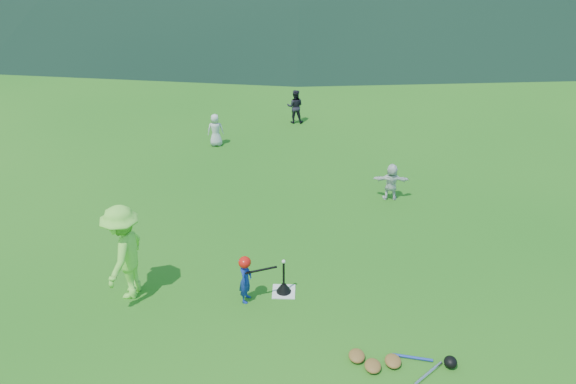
{
  "coord_description": "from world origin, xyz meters",
  "views": [
    {
      "loc": [
        0.38,
        -8.81,
        7.06
      ],
      "look_at": [
        0.0,
        2.5,
        0.9
      ],
      "focal_mm": 35.0,
      "sensor_mm": 36.0,
      "label": 1
    }
  ],
  "objects_px": {
    "fielder_b": "(295,106)",
    "batting_tee": "(284,287)",
    "home_plate": "(284,292)",
    "adult_coach": "(124,252)",
    "equipment_pile": "(393,362)",
    "batter_child": "(245,280)",
    "fielder_d": "(391,182)",
    "fielder_a": "(216,130)"
  },
  "relations": [
    {
      "from": "batter_child",
      "to": "fielder_b",
      "type": "xyz_separation_m",
      "value": [
        0.73,
        9.39,
        0.09
      ]
    },
    {
      "from": "adult_coach",
      "to": "equipment_pile",
      "type": "height_order",
      "value": "adult_coach"
    },
    {
      "from": "home_plate",
      "to": "batting_tee",
      "type": "height_order",
      "value": "batting_tee"
    },
    {
      "from": "batter_child",
      "to": "equipment_pile",
      "type": "distance_m",
      "value": 3.11
    },
    {
      "from": "batting_tee",
      "to": "adult_coach",
      "type": "bearing_deg",
      "value": -177.23
    },
    {
      "from": "adult_coach",
      "to": "batting_tee",
      "type": "distance_m",
      "value": 3.13
    },
    {
      "from": "fielder_b",
      "to": "fielder_d",
      "type": "height_order",
      "value": "fielder_b"
    },
    {
      "from": "adult_coach",
      "to": "fielder_d",
      "type": "distance_m",
      "value": 6.91
    },
    {
      "from": "adult_coach",
      "to": "fielder_b",
      "type": "height_order",
      "value": "adult_coach"
    },
    {
      "from": "fielder_a",
      "to": "batting_tee",
      "type": "distance_m",
      "value": 7.53
    },
    {
      "from": "fielder_b",
      "to": "batting_tee",
      "type": "xyz_separation_m",
      "value": [
        -0.01,
        -9.13,
        -0.44
      ]
    },
    {
      "from": "fielder_d",
      "to": "equipment_pile",
      "type": "distance_m",
      "value": 5.8
    },
    {
      "from": "fielder_d",
      "to": "equipment_pile",
      "type": "bearing_deg",
      "value": 85.75
    },
    {
      "from": "home_plate",
      "to": "adult_coach",
      "type": "height_order",
      "value": "adult_coach"
    },
    {
      "from": "fielder_b",
      "to": "equipment_pile",
      "type": "distance_m",
      "value": 11.16
    },
    {
      "from": "batting_tee",
      "to": "equipment_pile",
      "type": "bearing_deg",
      "value": -44.15
    },
    {
      "from": "fielder_b",
      "to": "home_plate",
      "type": "bearing_deg",
      "value": 91.51
    },
    {
      "from": "home_plate",
      "to": "fielder_b",
      "type": "distance_m",
      "value": 9.15
    },
    {
      "from": "batting_tee",
      "to": "equipment_pile",
      "type": "relative_size",
      "value": 0.38
    },
    {
      "from": "batting_tee",
      "to": "fielder_d",
      "type": "bearing_deg",
      "value": 56.49
    },
    {
      "from": "batter_child",
      "to": "adult_coach",
      "type": "relative_size",
      "value": 0.5
    },
    {
      "from": "home_plate",
      "to": "fielder_b",
      "type": "relative_size",
      "value": 0.39
    },
    {
      "from": "adult_coach",
      "to": "fielder_a",
      "type": "height_order",
      "value": "adult_coach"
    },
    {
      "from": "batting_tee",
      "to": "home_plate",
      "type": "bearing_deg",
      "value": 0.0
    },
    {
      "from": "fielder_d",
      "to": "batter_child",
      "type": "bearing_deg",
      "value": 53.9
    },
    {
      "from": "equipment_pile",
      "to": "fielder_d",
      "type": "bearing_deg",
      "value": 83.42
    },
    {
      "from": "fielder_b",
      "to": "batting_tee",
      "type": "relative_size",
      "value": 1.69
    },
    {
      "from": "batter_child",
      "to": "adult_coach",
      "type": "bearing_deg",
      "value": 97.15
    },
    {
      "from": "fielder_d",
      "to": "batting_tee",
      "type": "bearing_deg",
      "value": 58.82
    },
    {
      "from": "fielder_d",
      "to": "equipment_pile",
      "type": "relative_size",
      "value": 0.54
    },
    {
      "from": "adult_coach",
      "to": "batting_tee",
      "type": "height_order",
      "value": "adult_coach"
    },
    {
      "from": "adult_coach",
      "to": "home_plate",
      "type": "bearing_deg",
      "value": 99.18
    },
    {
      "from": "home_plate",
      "to": "adult_coach",
      "type": "relative_size",
      "value": 0.23
    },
    {
      "from": "equipment_pile",
      "to": "fielder_b",
      "type": "bearing_deg",
      "value": 99.8
    },
    {
      "from": "home_plate",
      "to": "fielder_d",
      "type": "distance_m",
      "value": 4.69
    },
    {
      "from": "fielder_a",
      "to": "fielder_b",
      "type": "bearing_deg",
      "value": -149.94
    },
    {
      "from": "home_plate",
      "to": "fielder_a",
      "type": "height_order",
      "value": "fielder_a"
    },
    {
      "from": "home_plate",
      "to": "adult_coach",
      "type": "xyz_separation_m",
      "value": [
        -3.01,
        -0.15,
        0.97
      ]
    },
    {
      "from": "adult_coach",
      "to": "batting_tee",
      "type": "bearing_deg",
      "value": 99.18
    },
    {
      "from": "home_plate",
      "to": "batting_tee",
      "type": "relative_size",
      "value": 0.66
    },
    {
      "from": "fielder_d",
      "to": "home_plate",
      "type": "bearing_deg",
      "value": 58.82
    },
    {
      "from": "home_plate",
      "to": "equipment_pile",
      "type": "relative_size",
      "value": 0.25
    }
  ]
}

